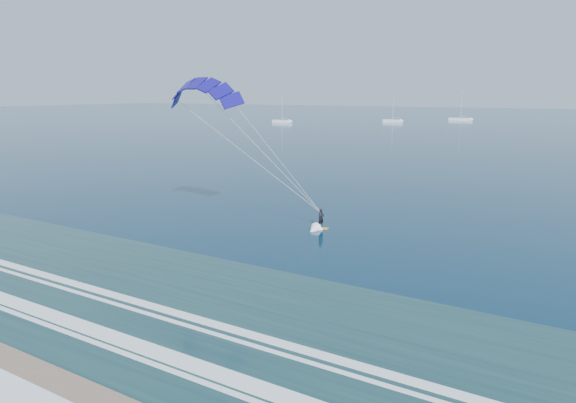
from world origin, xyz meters
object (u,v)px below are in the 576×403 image
(sailboat_2, at_px, (460,119))
(kitesurfer_rig, at_px, (259,149))
(sailboat_1, at_px, (393,121))
(sailboat_0, at_px, (282,121))

(sailboat_2, bearing_deg, kitesurfer_rig, -82.19)
(kitesurfer_rig, xyz_separation_m, sailboat_1, (-50.53, 178.18, -7.10))
(sailboat_2, bearing_deg, sailboat_1, -126.12)
(sailboat_0, relative_size, sailboat_1, 1.02)
(kitesurfer_rig, height_order, sailboat_2, kitesurfer_rig)
(sailboat_0, distance_m, sailboat_2, 84.44)
(kitesurfer_rig, bearing_deg, sailboat_1, 105.83)
(kitesurfer_rig, distance_m, sailboat_2, 210.34)
(sailboat_0, xyz_separation_m, sailboat_1, (39.46, 27.85, -0.00))
(kitesurfer_rig, bearing_deg, sailboat_2, 97.81)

